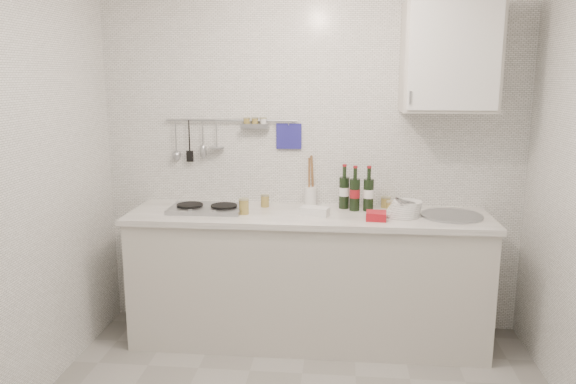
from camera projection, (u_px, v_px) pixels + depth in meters
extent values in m
cube|color=silver|center=(311.00, 158.00, 4.03)|extent=(3.00, 0.02, 2.50)
cube|color=beige|center=(308.00, 280.00, 3.90)|extent=(2.40, 0.60, 0.88)
cube|color=white|center=(308.00, 216.00, 3.80)|extent=(2.44, 0.64, 0.04)
cube|color=black|center=(307.00, 331.00, 4.00)|extent=(2.34, 0.52, 0.10)
cube|color=#93969B|center=(207.00, 209.00, 3.87)|extent=(0.50, 0.32, 0.03)
cylinder|color=black|center=(190.00, 205.00, 3.87)|extent=(0.18, 0.18, 0.01)
cylinder|color=black|center=(224.00, 206.00, 3.85)|extent=(0.18, 0.18, 0.01)
cylinder|color=#93969B|center=(452.00, 216.00, 3.71)|extent=(0.40, 0.40, 0.02)
cylinder|color=#93969B|center=(451.00, 224.00, 3.72)|extent=(0.34, 0.34, 0.10)
cylinder|color=#93969B|center=(231.00, 120.00, 4.00)|extent=(0.95, 0.02, 0.02)
cube|color=navy|center=(289.00, 136.00, 3.99)|extent=(0.18, 0.02, 0.18)
cube|color=beige|center=(449.00, 57.00, 3.62)|extent=(0.60, 0.35, 0.70)
cube|color=white|center=(455.00, 56.00, 3.45)|extent=(0.56, 0.01, 0.66)
cylinder|color=#93969B|center=(410.00, 97.00, 3.51)|extent=(0.01, 0.01, 0.08)
cylinder|color=#4965A6|center=(206.00, 208.00, 3.90)|extent=(0.25, 0.25, 0.01)
cylinder|color=#4965A6|center=(207.00, 207.00, 3.90)|extent=(0.25, 0.25, 0.01)
cylinder|color=white|center=(402.00, 215.00, 3.72)|extent=(0.23, 0.23, 0.01)
cylinder|color=white|center=(402.00, 213.00, 3.72)|extent=(0.23, 0.23, 0.01)
cylinder|color=white|center=(403.00, 211.00, 3.72)|extent=(0.22, 0.22, 0.01)
cylinder|color=white|center=(404.00, 209.00, 3.72)|extent=(0.21, 0.21, 0.01)
cylinder|color=white|center=(405.00, 207.00, 3.72)|extent=(0.21, 0.21, 0.01)
cylinder|color=white|center=(406.00, 206.00, 3.72)|extent=(0.20, 0.20, 0.01)
cylinder|color=white|center=(407.00, 204.00, 3.72)|extent=(0.20, 0.20, 0.01)
cylinder|color=white|center=(408.00, 202.00, 3.72)|extent=(0.19, 0.19, 0.01)
cube|color=white|center=(315.00, 211.00, 3.73)|extent=(0.21, 0.15, 0.06)
cube|color=red|center=(376.00, 216.00, 3.62)|extent=(0.14, 0.14, 0.05)
cylinder|color=white|center=(310.00, 196.00, 4.03)|extent=(0.09, 0.09, 0.13)
cylinder|color=brown|center=(312.00, 173.00, 3.99)|extent=(0.03, 0.07, 0.26)
cylinder|color=brown|center=(309.00, 175.00, 4.01)|extent=(0.02, 0.05, 0.24)
cylinder|color=olive|center=(265.00, 201.00, 3.98)|extent=(0.06, 0.06, 0.08)
cylinder|color=tan|center=(265.00, 195.00, 3.97)|extent=(0.06, 0.06, 0.01)
cylinder|color=olive|center=(386.00, 203.00, 3.96)|extent=(0.07, 0.07, 0.07)
cylinder|color=tan|center=(386.00, 197.00, 3.95)|extent=(0.07, 0.07, 0.01)
cylinder|color=olive|center=(391.00, 208.00, 3.79)|extent=(0.06, 0.06, 0.07)
cylinder|color=tan|center=(391.00, 202.00, 3.78)|extent=(0.06, 0.06, 0.01)
cylinder|color=olive|center=(244.00, 207.00, 3.77)|extent=(0.06, 0.06, 0.10)
cylinder|color=tan|center=(244.00, 199.00, 3.75)|extent=(0.07, 0.07, 0.01)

